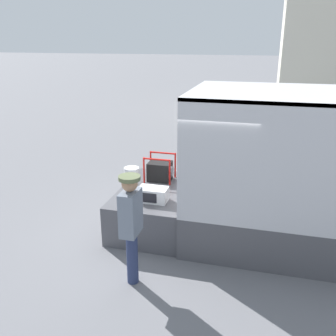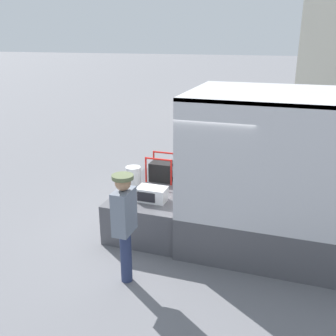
# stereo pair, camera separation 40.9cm
# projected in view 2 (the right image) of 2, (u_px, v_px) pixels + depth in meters

# --- Properties ---
(ground_plane) EXTENTS (160.00, 160.00, 0.00)m
(ground_plane) POSITION_uv_depth(u_px,v_px,m) (190.00, 228.00, 7.64)
(ground_plane) COLOR slate
(tailgate_deck) EXTENTS (1.44, 2.29, 0.78)m
(tailgate_deck) POSITION_uv_depth(u_px,v_px,m) (157.00, 206.00, 7.73)
(tailgate_deck) COLOR #4C4C51
(tailgate_deck) RESTS_ON ground
(microwave) EXTENTS (0.55, 0.35, 0.27)m
(microwave) POSITION_uv_depth(u_px,v_px,m) (152.00, 194.00, 7.01)
(microwave) COLOR white
(microwave) RESTS_ON tailgate_deck
(portable_generator) EXTENTS (0.60, 0.51, 0.56)m
(portable_generator) POSITION_uv_depth(u_px,v_px,m) (163.00, 171.00, 8.02)
(portable_generator) COLOR black
(portable_generator) RESTS_ON tailgate_deck
(orange_bucket) EXTENTS (0.31, 0.31, 0.41)m
(orange_bucket) POSITION_uv_depth(u_px,v_px,m) (133.00, 176.00, 7.70)
(orange_bucket) COLOR silver
(orange_bucket) RESTS_ON tailgate_deck
(worker_person) EXTENTS (0.32, 0.44, 1.80)m
(worker_person) POSITION_uv_depth(u_px,v_px,m) (124.00, 218.00, 5.65)
(worker_person) COLOR navy
(worker_person) RESTS_ON ground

